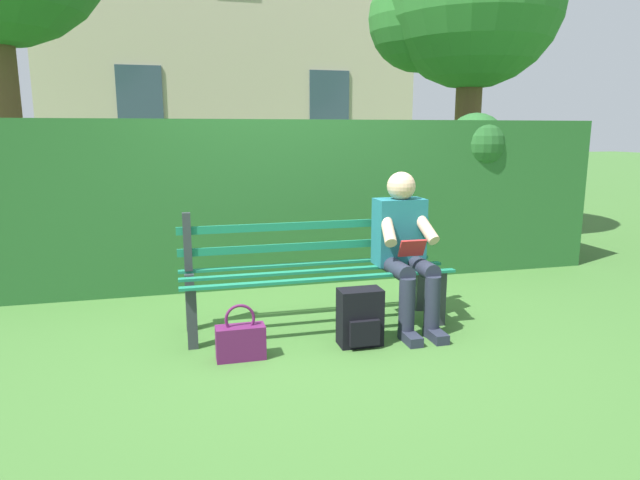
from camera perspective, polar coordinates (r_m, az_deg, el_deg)
name	(u,v)px	position (r m, az deg, el deg)	size (l,w,h in m)	color
ground	(317,327)	(4.35, -0.34, -8.92)	(60.00, 60.00, 0.00)	#3D6B2D
park_bench	(314,269)	(4.29, -0.60, -3.02)	(2.04, 0.54, 0.90)	#2D3338
person_seated	(405,245)	(4.29, 8.71, -0.55)	(0.44, 0.73, 1.18)	#1E6672
hedge_backdrop	(308,197)	(5.69, -1.27, 4.48)	(6.16, 0.79, 1.68)	#265B28
tree	(464,4)	(8.40, 14.59, 22.43)	(2.54, 2.42, 4.47)	brown
building_facade	(229,24)	(13.91, -9.31, 21.03)	(8.00, 2.95, 7.81)	#BCAD93
backpack	(360,318)	(3.95, 4.14, -7.98)	(0.30, 0.25, 0.41)	black
handbag	(241,341)	(3.77, -8.16, -10.21)	(0.32, 0.14, 0.38)	#59194C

